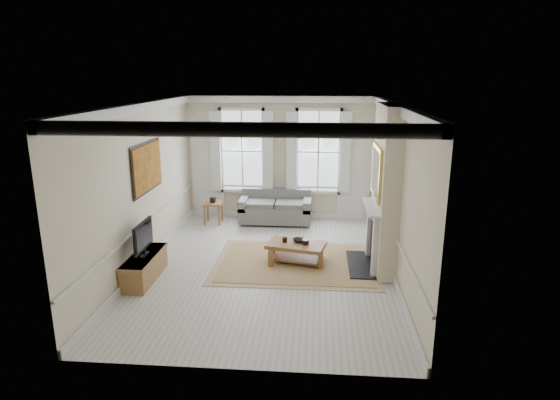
# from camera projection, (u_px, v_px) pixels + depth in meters

# --- Properties ---
(floor) EXTENTS (7.20, 7.20, 0.00)m
(floor) POSITION_uv_depth(u_px,v_px,m) (267.00, 266.00, 9.93)
(floor) COLOR #B7B5AD
(floor) RESTS_ON ground
(ceiling) EXTENTS (7.20, 7.20, 0.00)m
(ceiling) POSITION_uv_depth(u_px,v_px,m) (265.00, 104.00, 9.05)
(ceiling) COLOR white
(ceiling) RESTS_ON back_wall
(back_wall) EXTENTS (5.20, 0.00, 5.20)m
(back_wall) POSITION_uv_depth(u_px,v_px,m) (280.00, 158.00, 12.95)
(back_wall) COLOR beige
(back_wall) RESTS_ON floor
(left_wall) EXTENTS (0.00, 7.20, 7.20)m
(left_wall) POSITION_uv_depth(u_px,v_px,m) (142.00, 186.00, 9.69)
(left_wall) COLOR beige
(left_wall) RESTS_ON floor
(right_wall) EXTENTS (0.00, 7.20, 7.20)m
(right_wall) POSITION_uv_depth(u_px,v_px,m) (396.00, 191.00, 9.29)
(right_wall) COLOR beige
(right_wall) RESTS_ON floor
(window_left) EXTENTS (1.26, 0.20, 2.20)m
(window_left) POSITION_uv_depth(u_px,v_px,m) (242.00, 151.00, 12.94)
(window_left) COLOR #B2BCC6
(window_left) RESTS_ON back_wall
(window_right) EXTENTS (1.26, 0.20, 2.20)m
(window_right) POSITION_uv_depth(u_px,v_px,m) (318.00, 152.00, 12.77)
(window_right) COLOR #B2BCC6
(window_right) RESTS_ON back_wall
(door_left) EXTENTS (0.90, 0.08, 2.30)m
(door_left) POSITION_uv_depth(u_px,v_px,m) (208.00, 177.00, 13.22)
(door_left) COLOR silver
(door_left) RESTS_ON floor
(door_right) EXTENTS (0.90, 0.08, 2.30)m
(door_right) POSITION_uv_depth(u_px,v_px,m) (354.00, 179.00, 12.90)
(door_right) COLOR silver
(door_right) RESTS_ON floor
(painting) EXTENTS (0.05, 1.66, 1.06)m
(painting) POSITION_uv_depth(u_px,v_px,m) (147.00, 167.00, 9.89)
(painting) COLOR #B6791F
(painting) RESTS_ON left_wall
(chimney_breast) EXTENTS (0.35, 1.70, 3.38)m
(chimney_breast) POSITION_uv_depth(u_px,v_px,m) (386.00, 189.00, 9.49)
(chimney_breast) COLOR beige
(chimney_breast) RESTS_ON floor
(hearth) EXTENTS (0.55, 1.50, 0.05)m
(hearth) POSITION_uv_depth(u_px,v_px,m) (361.00, 265.00, 9.96)
(hearth) COLOR black
(hearth) RESTS_ON floor
(fireplace) EXTENTS (0.21, 1.45, 1.33)m
(fireplace) POSITION_uv_depth(u_px,v_px,m) (372.00, 234.00, 9.76)
(fireplace) COLOR silver
(fireplace) RESTS_ON floor
(mirror) EXTENTS (0.06, 1.26, 1.06)m
(mirror) POSITION_uv_depth(u_px,v_px,m) (376.00, 172.00, 9.42)
(mirror) COLOR gold
(mirror) RESTS_ON chimney_breast
(sofa) EXTENTS (1.93, 0.94, 0.88)m
(sofa) POSITION_uv_depth(u_px,v_px,m) (276.00, 209.00, 12.84)
(sofa) COLOR slate
(sofa) RESTS_ON floor
(side_table) EXTENTS (0.51, 0.51, 0.58)m
(side_table) POSITION_uv_depth(u_px,v_px,m) (213.00, 206.00, 12.74)
(side_table) COLOR brown
(side_table) RESTS_ON floor
(rug) EXTENTS (3.50, 2.60, 0.02)m
(rug) POSITION_uv_depth(u_px,v_px,m) (296.00, 262.00, 10.12)
(rug) COLOR #9F7752
(rug) RESTS_ON floor
(coffee_table) EXTENTS (1.34, 0.96, 0.45)m
(coffee_table) POSITION_uv_depth(u_px,v_px,m) (296.00, 247.00, 10.02)
(coffee_table) COLOR brown
(coffee_table) RESTS_ON rug
(ceramic_pot_a) EXTENTS (0.11, 0.11, 0.11)m
(ceramic_pot_a) POSITION_uv_depth(u_px,v_px,m) (285.00, 240.00, 10.05)
(ceramic_pot_a) COLOR black
(ceramic_pot_a) RESTS_ON coffee_table
(ceramic_pot_b) EXTENTS (0.15, 0.15, 0.11)m
(ceramic_pot_b) POSITION_uv_depth(u_px,v_px,m) (306.00, 242.00, 9.92)
(ceramic_pot_b) COLOR black
(ceramic_pot_b) RESTS_ON coffee_table
(bowl) EXTENTS (0.31, 0.31, 0.06)m
(bowl) POSITION_uv_depth(u_px,v_px,m) (299.00, 240.00, 10.08)
(bowl) COLOR black
(bowl) RESTS_ON coffee_table
(tv_stand) EXTENTS (0.46, 1.43, 0.51)m
(tv_stand) POSITION_uv_depth(u_px,v_px,m) (145.00, 267.00, 9.25)
(tv_stand) COLOR brown
(tv_stand) RESTS_ON floor
(tv) EXTENTS (0.08, 0.90, 0.68)m
(tv) POSITION_uv_depth(u_px,v_px,m) (143.00, 236.00, 9.08)
(tv) COLOR black
(tv) RESTS_ON tv_stand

